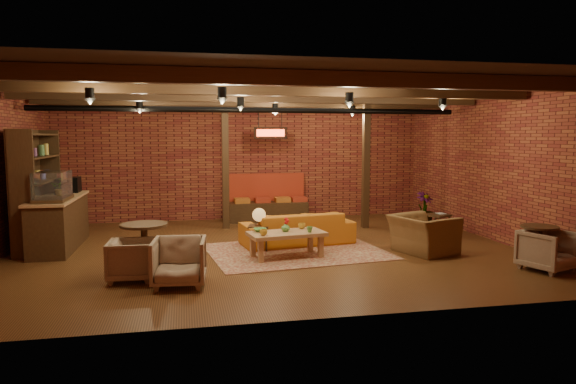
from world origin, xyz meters
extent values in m
plane|color=#361F0D|center=(0.00, 0.00, 0.00)|extent=(10.00, 10.00, 0.00)
cube|color=black|center=(0.00, 0.00, 3.20)|extent=(10.00, 8.00, 0.02)
cube|color=maroon|center=(0.00, 4.00, 1.60)|extent=(10.00, 0.02, 3.20)
cube|color=maroon|center=(0.00, -4.00, 1.60)|extent=(10.00, 0.02, 3.20)
cube|color=maroon|center=(5.00, 0.00, 1.60)|extent=(0.02, 8.00, 3.20)
cylinder|color=black|center=(0.00, 1.60, 2.85)|extent=(9.60, 0.12, 0.12)
cube|color=black|center=(-0.60, 2.60, 1.60)|extent=(0.16, 0.16, 3.20)
cube|color=black|center=(2.80, 2.00, 1.60)|extent=(0.16, 0.16, 3.20)
imported|color=#337F33|center=(-4.00, 1.20, 1.22)|extent=(0.35, 0.39, 0.30)
cube|color=#F83C18|center=(0.60, 3.10, 2.35)|extent=(0.86, 0.06, 0.30)
cube|color=maroon|center=(0.54, -0.28, 0.01)|extent=(3.65, 2.97, 0.01)
imported|color=#B46319|center=(0.71, 0.40, 0.34)|extent=(2.44, 1.25, 0.68)
cube|color=olive|center=(0.26, -0.73, 0.45)|extent=(1.50, 0.91, 0.07)
cube|color=olive|center=(-0.28, -1.06, 0.21)|extent=(0.09, 0.09, 0.42)
cube|color=olive|center=(0.88, -0.88, 0.21)|extent=(0.09, 0.09, 0.42)
cube|color=olive|center=(-0.36, -0.57, 0.21)|extent=(0.09, 0.09, 0.42)
cube|color=olive|center=(0.80, -0.39, 0.21)|extent=(0.09, 0.09, 0.42)
imported|color=gold|center=(-0.22, -0.97, 0.54)|extent=(0.16, 0.16, 0.11)
imported|color=#529443|center=(0.68, -0.84, 0.54)|extent=(0.13, 0.13, 0.11)
imported|color=gold|center=(0.62, -0.45, 0.54)|extent=(0.16, 0.16, 0.11)
imported|color=#529443|center=(-0.22, -0.58, 0.52)|extent=(0.28, 0.28, 0.06)
imported|color=#529443|center=(0.25, -0.67, 0.55)|extent=(0.15, 0.15, 0.14)
sphere|color=red|center=(0.25, -0.67, 0.68)|extent=(0.10, 0.10, 0.10)
cube|color=black|center=(-0.15, 0.00, 0.48)|extent=(0.50, 0.50, 0.04)
cylinder|color=black|center=(-0.15, 0.00, 0.23)|extent=(0.03, 0.03, 0.46)
cylinder|color=#9A6233|center=(-0.15, 0.00, 0.51)|extent=(0.13, 0.13, 0.02)
cylinder|color=#9A6233|center=(-0.15, 0.00, 0.58)|extent=(0.04, 0.04, 0.19)
sphere|color=#C26C2D|center=(-0.15, 0.00, 0.71)|extent=(0.27, 0.27, 0.27)
cylinder|color=black|center=(-2.27, -1.25, 0.80)|extent=(0.79, 0.79, 0.04)
cylinder|color=black|center=(-2.27, -1.25, 0.40)|extent=(0.11, 0.11, 0.76)
cylinder|color=black|center=(-2.27, -1.25, 0.02)|extent=(0.47, 0.47, 0.04)
imported|color=#B7A58E|center=(-2.43, -1.74, 0.36)|extent=(0.68, 0.73, 0.72)
imported|color=#B7A58E|center=(-1.70, -2.18, 0.40)|extent=(0.85, 0.80, 0.81)
imported|color=brown|center=(2.94, -0.88, 0.49)|extent=(1.04, 1.29, 0.98)
cube|color=black|center=(4.01, 0.59, 0.49)|extent=(0.61, 0.61, 0.04)
cylinder|color=black|center=(4.01, 0.59, 0.23)|extent=(0.04, 0.04, 0.47)
imported|color=black|center=(4.01, 0.59, 0.52)|extent=(0.25, 0.28, 0.02)
cylinder|color=black|center=(4.40, -2.30, 0.71)|extent=(0.62, 0.62, 0.04)
cylinder|color=black|center=(4.40, -2.30, 0.36)|extent=(0.10, 0.10, 0.68)
cylinder|color=black|center=(4.40, -2.30, 0.02)|extent=(0.37, 0.37, 0.04)
imported|color=#B7A58E|center=(4.40, -2.53, 0.38)|extent=(0.93, 0.90, 0.76)
imported|color=#4C7F4C|center=(4.40, 2.04, 1.27)|extent=(1.85, 1.85, 2.54)
camera|label=1|loc=(-1.59, -9.99, 2.27)|focal=32.00mm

